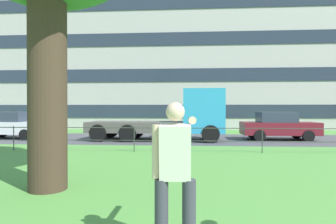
# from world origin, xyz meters

# --- Properties ---
(street_strip) EXTENTS (80.00, 6.25, 0.01)m
(street_strip) POSITION_xyz_m (0.00, 16.63, 0.00)
(street_strip) COLOR #4C4C51
(street_strip) RESTS_ON ground
(park_fence) EXTENTS (34.95, 0.04, 1.00)m
(park_fence) POSITION_xyz_m (-0.00, 11.51, 0.67)
(park_fence) COLOR #333833
(park_fence) RESTS_ON ground
(person_thrower) EXTENTS (0.51, 0.77, 1.77)m
(person_thrower) POSITION_xyz_m (-0.52, 3.58, 0.96)
(person_thrower) COLOR #383842
(person_thrower) RESTS_ON ground
(car_white_center) EXTENTS (4.05, 1.91, 1.54)m
(car_white_center) POSITION_xyz_m (-10.45, 16.09, 0.78)
(car_white_center) COLOR silver
(car_white_center) RESTS_ON ground
(flatbed_truck_right) EXTENTS (7.36, 2.61, 2.75)m
(flatbed_truck_right) POSITION_xyz_m (-0.99, 15.80, 1.22)
(flatbed_truck_right) COLOR #2D99D1
(flatbed_truck_right) RESTS_ON ground
(car_maroon_far_right) EXTENTS (4.00, 1.82, 1.54)m
(car_maroon_far_right) POSITION_xyz_m (4.59, 16.36, 0.78)
(car_maroon_far_right) COLOR maroon
(car_maroon_far_right) RESTS_ON ground
(apartment_building_background) EXTENTS (39.94, 14.74, 18.62)m
(apartment_building_background) POSITION_xyz_m (-1.99, 31.54, 9.31)
(apartment_building_background) COLOR #B7B2AD
(apartment_building_background) RESTS_ON ground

